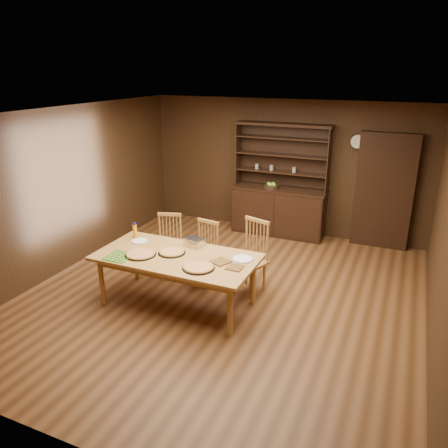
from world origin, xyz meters
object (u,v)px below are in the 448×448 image
at_px(chair_left, 169,242).
at_px(chair_center, 205,250).
at_px(chair_right, 252,253).
at_px(china_hutch, 279,205).
at_px(dining_table, 177,260).
at_px(juice_bottle, 135,230).

height_order(chair_left, chair_center, chair_center).
bearing_deg(chair_right, china_hutch, 115.55).
xyz_separation_m(china_hutch, dining_table, (-0.48, -3.23, 0.09)).
bearing_deg(juice_bottle, chair_center, 25.30).
xyz_separation_m(chair_left, chair_right, (1.42, -0.03, 0.06)).
bearing_deg(chair_left, juice_bottle, -134.55).
distance_m(chair_left, chair_center, 0.67).
height_order(chair_left, juice_bottle, same).
height_order(chair_left, chair_right, chair_right).
bearing_deg(chair_right, chair_center, -158.47).
bearing_deg(dining_table, chair_center, 86.92).
bearing_deg(chair_center, juice_bottle, -144.47).
height_order(china_hutch, chair_right, china_hutch).
distance_m(dining_table, chair_left, 1.08).
distance_m(china_hutch, chair_center, 2.48).
xyz_separation_m(dining_table, chair_center, (0.04, 0.79, -0.16)).
bearing_deg(dining_table, china_hutch, 81.63).
distance_m(china_hutch, chair_left, 2.61).
height_order(dining_table, juice_bottle, juice_bottle).
bearing_deg(juice_bottle, china_hutch, 64.51).
bearing_deg(chair_center, dining_table, -82.85).
relative_size(china_hutch, chair_right, 1.99).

